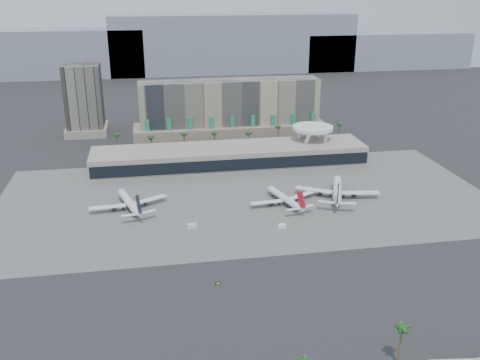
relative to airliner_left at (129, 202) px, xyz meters
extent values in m
plane|color=#232326|center=(60.71, -50.77, -3.63)|extent=(900.00, 900.00, 0.00)
cube|color=#5B5B59|center=(60.71, 4.23, -3.60)|extent=(260.00, 130.00, 0.06)
cube|color=gray|center=(-119.29, 419.23, 23.87)|extent=(260.00, 60.00, 55.00)
cube|color=gray|center=(120.71, 419.23, 31.37)|extent=(300.00, 60.00, 70.00)
cube|color=gray|center=(320.71, 419.23, 18.87)|extent=(220.00, 60.00, 45.00)
cube|color=tan|center=(70.71, 124.23, 17.37)|extent=(130.00, 22.00, 42.00)
cube|color=gray|center=(70.71, 122.23, 1.37)|extent=(140.00, 30.00, 10.00)
cube|color=#268367|center=(10.71, 112.23, 5.37)|extent=(3.00, 2.00, 18.00)
cube|color=#268367|center=(25.71, 112.23, 5.37)|extent=(3.00, 2.00, 18.00)
cube|color=#268367|center=(40.71, 112.23, 5.37)|extent=(3.00, 2.00, 18.00)
cube|color=#268367|center=(55.71, 112.23, 5.37)|extent=(3.00, 2.00, 18.00)
cube|color=#268367|center=(70.71, 112.23, 5.37)|extent=(3.00, 2.00, 18.00)
cube|color=#268367|center=(85.71, 112.23, 5.37)|extent=(3.00, 2.00, 18.00)
cube|color=#268367|center=(100.71, 112.23, 5.37)|extent=(3.00, 2.00, 18.00)
cube|color=#268367|center=(115.71, 112.23, 5.37)|extent=(3.00, 2.00, 18.00)
cube|color=#268367|center=(130.71, 112.23, 5.37)|extent=(3.00, 2.00, 18.00)
cube|color=black|center=(-34.29, 149.23, 22.37)|extent=(26.00, 26.00, 52.00)
cube|color=#A9A295|center=(-34.29, 149.23, -0.63)|extent=(30.00, 30.00, 6.00)
cube|color=#A9A295|center=(60.71, 59.23, 2.37)|extent=(170.00, 32.00, 12.00)
cube|color=black|center=(60.71, 43.03, 1.87)|extent=(168.00, 0.60, 7.00)
cube|color=black|center=(60.71, 59.23, 9.62)|extent=(170.00, 12.00, 2.50)
cylinder|color=white|center=(122.08, 71.60, 7.37)|extent=(6.98, 6.99, 21.89)
cylinder|color=white|center=(109.35, 71.60, 7.37)|extent=(6.98, 6.99, 21.89)
cylinder|color=white|center=(109.35, 58.87, 7.37)|extent=(6.98, 6.99, 21.89)
cylinder|color=white|center=(122.08, 58.87, 7.37)|extent=(6.98, 6.99, 21.89)
cylinder|color=white|center=(115.71, 65.23, 16.37)|extent=(26.00, 26.00, 2.20)
cylinder|color=white|center=(115.71, 65.23, 17.67)|extent=(16.00, 16.00, 1.20)
cylinder|color=brown|center=(-9.29, 94.23, 2.37)|extent=(0.70, 0.70, 12.00)
sphere|color=#1E4B1E|center=(-9.29, 94.23, 8.07)|extent=(2.80, 2.80, 2.80)
cylinder|color=brown|center=(12.71, 94.23, 2.37)|extent=(0.70, 0.70, 12.00)
sphere|color=#1E4B1E|center=(12.71, 94.23, 8.07)|extent=(2.80, 2.80, 2.80)
cylinder|color=brown|center=(34.71, 94.23, 2.37)|extent=(0.70, 0.70, 12.00)
sphere|color=#1E4B1E|center=(34.71, 94.23, 8.07)|extent=(2.80, 2.80, 2.80)
cylinder|color=brown|center=(55.71, 94.23, 2.37)|extent=(0.70, 0.70, 12.00)
sphere|color=#1E4B1E|center=(55.71, 94.23, 8.07)|extent=(2.80, 2.80, 2.80)
cylinder|color=brown|center=(78.71, 94.23, 2.37)|extent=(0.70, 0.70, 12.00)
sphere|color=#1E4B1E|center=(78.71, 94.23, 8.07)|extent=(2.80, 2.80, 2.80)
cylinder|color=brown|center=(100.71, 94.23, 2.37)|extent=(0.70, 0.70, 12.00)
sphere|color=#1E4B1E|center=(100.71, 94.23, 8.07)|extent=(2.80, 2.80, 2.80)
cylinder|color=brown|center=(122.71, 94.23, 2.37)|extent=(0.70, 0.70, 12.00)
sphere|color=#1E4B1E|center=(122.71, 94.23, 8.07)|extent=(2.80, 2.80, 2.80)
cylinder|color=brown|center=(145.71, 94.23, 2.37)|extent=(0.70, 0.70, 12.00)
sphere|color=#1E4B1E|center=(145.71, 94.23, 8.07)|extent=(2.80, 2.80, 2.80)
cylinder|color=white|center=(-0.51, 1.71, -0.02)|extent=(11.67, 27.37, 4.01)
cylinder|color=black|center=(-0.51, 1.71, -0.17)|extent=(11.43, 26.82, 3.93)
cone|color=white|center=(-5.00, 16.75, -0.02)|extent=(5.13, 5.47, 4.01)
cone|color=white|center=(4.55, -15.24, 0.28)|extent=(6.42, 9.80, 4.01)
cube|color=white|center=(-10.80, -2.40, -0.62)|extent=(18.32, 5.45, 0.35)
cube|color=white|center=(10.35, 3.91, -0.62)|extent=(17.77, 12.17, 0.35)
cylinder|color=black|center=(-8.06, -1.06, -1.63)|extent=(3.26, 4.48, 2.21)
cylinder|color=black|center=(7.32, 3.53, -1.63)|extent=(3.26, 4.48, 2.21)
cube|color=black|center=(4.98, -16.68, 5.49)|extent=(3.08, 8.87, 10.56)
cube|color=white|center=(0.51, -17.49, 0.78)|extent=(8.26, 3.38, 0.25)
cube|color=white|center=(9.16, -14.91, 0.78)|extent=(8.21, 5.35, 0.25)
cylinder|color=black|center=(-3.56, 11.94, -2.83)|extent=(0.50, 0.50, 1.60)
cylinder|color=black|center=(-3.30, -0.16, -2.83)|extent=(0.70, 0.70, 1.60)
cylinder|color=black|center=(2.85, 1.67, -2.83)|extent=(0.70, 0.70, 1.60)
cylinder|color=white|center=(78.44, -5.77, -0.31)|extent=(10.59, 25.22, 3.69)
cylinder|color=black|center=(78.44, -5.77, -0.45)|extent=(10.38, 24.71, 3.62)
cone|color=white|center=(74.40, 8.10, -0.31)|extent=(4.71, 5.02, 3.69)
cone|color=white|center=(82.99, -21.41, -0.03)|extent=(5.87, 9.01, 3.69)
cube|color=white|center=(68.94, -9.49, -0.86)|extent=(16.85, 4.91, 0.32)
cube|color=white|center=(88.45, -3.81, -0.86)|extent=(16.39, 11.12, 0.32)
cylinder|color=black|center=(71.47, -8.28, -1.79)|extent=(2.98, 4.11, 2.03)
cylinder|color=black|center=(85.66, -4.14, -1.79)|extent=(2.98, 4.11, 2.03)
cube|color=red|center=(83.38, -22.74, 4.77)|extent=(2.79, 8.18, 9.72)
cube|color=white|center=(79.26, -23.45, 0.43)|extent=(7.60, 3.07, 0.23)
cube|color=white|center=(87.24, -21.13, 0.43)|extent=(7.57, 4.89, 0.23)
cylinder|color=black|center=(75.69, 3.67, -2.89)|extent=(0.46, 0.46, 1.48)
cylinder|color=black|center=(75.86, -7.48, -2.89)|extent=(0.65, 0.65, 1.48)
cylinder|color=black|center=(81.53, -5.83, -2.89)|extent=(0.65, 0.65, 1.48)
cylinder|color=white|center=(109.61, -1.50, 0.38)|extent=(14.48, 30.09, 4.45)
cylinder|color=black|center=(109.61, -1.50, 0.21)|extent=(14.19, 29.49, 4.37)
cone|color=white|center=(115.51, 14.89, 0.38)|extent=(5.89, 6.22, 4.45)
cone|color=white|center=(102.96, -19.98, 0.71)|extent=(7.59, 10.94, 4.45)
cube|color=white|center=(97.71, 1.60, -0.29)|extent=(19.38, 14.35, 0.39)
cube|color=white|center=(120.76, -6.70, -0.29)|extent=(20.46, 7.13, 0.39)
cylinder|color=black|center=(101.04, 0.99, -1.41)|extent=(3.81, 5.02, 2.45)
cylinder|color=black|center=(117.80, -5.04, -1.41)|extent=(3.81, 5.02, 2.45)
cube|color=black|center=(102.39, -21.55, 6.50)|extent=(3.95, 9.70, 11.72)
cube|color=white|center=(97.86, -19.33, 1.27)|extent=(9.02, 6.32, 0.28)
cube|color=white|center=(107.29, -22.73, 1.27)|extent=(9.22, 4.22, 0.28)
cylinder|color=black|center=(113.62, 9.65, -2.74)|extent=(0.56, 0.56, 1.78)
cylinder|color=black|center=(105.88, -1.34, -2.74)|extent=(0.78, 0.78, 1.78)
cylinder|color=black|center=(112.59, -3.76, -2.74)|extent=(0.78, 0.78, 1.78)
cube|color=silver|center=(29.24, -27.62, -2.56)|extent=(4.53, 2.45, 2.14)
cube|color=white|center=(70.83, -34.51, -2.73)|extent=(3.62, 2.20, 1.81)
cube|color=black|center=(34.66, -78.64, -3.16)|extent=(2.09, 0.73, 0.94)
cube|color=gold|center=(34.66, -78.81, -3.16)|extent=(1.48, 0.38, 0.57)
cylinder|color=black|center=(33.90, -78.64, -3.35)|extent=(0.11, 0.11, 0.57)
cylinder|color=black|center=(35.42, -78.64, -3.35)|extent=(0.11, 0.11, 0.57)
cylinder|color=brown|center=(82.60, -132.71, 2.83)|extent=(0.70, 0.70, 12.93)
sphere|color=#1E4B1E|center=(82.60, -132.71, 9.00)|extent=(2.80, 2.80, 2.80)
camera|label=1|loc=(12.64, -254.91, 105.78)|focal=40.00mm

